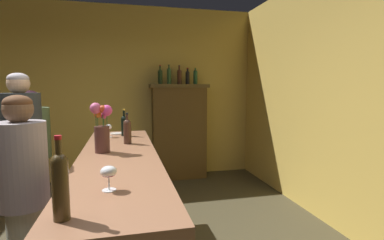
{
  "coord_description": "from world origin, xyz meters",
  "views": [
    {
      "loc": [
        0.45,
        -1.99,
        1.58
      ],
      "look_at": [
        1.08,
        0.71,
        1.27
      ],
      "focal_mm": 27.19,
      "sensor_mm": 36.0,
      "label": 1
    }
  ],
  "objects_px": {
    "bar_counter": "(120,219)",
    "flower_arrangement": "(102,128)",
    "wine_bottle_pinot": "(124,125)",
    "display_bottle_midleft": "(169,75)",
    "patron_tall": "(23,157)",
    "display_cabinet": "(179,130)",
    "wine_glass_front": "(109,128)",
    "wine_glass_mid": "(109,173)",
    "wine_bottle_syrah": "(60,183)",
    "wine_bottle_rose": "(127,130)",
    "display_bottle_left": "(160,76)",
    "display_bottle_center": "(179,76)",
    "patron_by_cabinet": "(33,153)",
    "cheese_plate": "(117,134)",
    "display_bottle_right": "(195,76)",
    "display_bottle_midright": "(188,77)",
    "patron_redhead": "(24,196)"
  },
  "relations": [
    {
      "from": "display_bottle_center",
      "to": "display_bottle_right",
      "type": "xyz_separation_m",
      "value": [
        0.28,
        0.0,
        -0.01
      ]
    },
    {
      "from": "bar_counter",
      "to": "flower_arrangement",
      "type": "xyz_separation_m",
      "value": [
        -0.13,
        0.13,
        0.72
      ]
    },
    {
      "from": "display_bottle_left",
      "to": "patron_by_cabinet",
      "type": "height_order",
      "value": "display_bottle_left"
    },
    {
      "from": "wine_glass_mid",
      "to": "wine_bottle_syrah",
      "type": "bearing_deg",
      "value": -119.33
    },
    {
      "from": "wine_glass_mid",
      "to": "display_bottle_midleft",
      "type": "xyz_separation_m",
      "value": [
        0.84,
        3.4,
        0.64
      ]
    },
    {
      "from": "wine_glass_mid",
      "to": "display_bottle_right",
      "type": "distance_m",
      "value": 3.69
    },
    {
      "from": "bar_counter",
      "to": "wine_bottle_pinot",
      "type": "distance_m",
      "value": 1.13
    },
    {
      "from": "display_cabinet",
      "to": "wine_bottle_pinot",
      "type": "height_order",
      "value": "display_cabinet"
    },
    {
      "from": "display_cabinet",
      "to": "wine_bottle_rose",
      "type": "relative_size",
      "value": 5.59
    },
    {
      "from": "patron_redhead",
      "to": "display_bottle_left",
      "type": "bearing_deg",
      "value": 27.02
    },
    {
      "from": "wine_bottle_syrah",
      "to": "patron_redhead",
      "type": "distance_m",
      "value": 1.07
    },
    {
      "from": "display_cabinet",
      "to": "display_bottle_left",
      "type": "bearing_deg",
      "value": 180.0
    },
    {
      "from": "wine_bottle_pinot",
      "to": "display_bottle_midright",
      "type": "height_order",
      "value": "display_bottle_midright"
    },
    {
      "from": "wine_glass_front",
      "to": "wine_glass_mid",
      "type": "height_order",
      "value": "wine_glass_front"
    },
    {
      "from": "display_cabinet",
      "to": "wine_glass_front",
      "type": "bearing_deg",
      "value": -122.08
    },
    {
      "from": "wine_bottle_rose",
      "to": "display_bottle_left",
      "type": "bearing_deg",
      "value": 74.82
    },
    {
      "from": "wine_bottle_pinot",
      "to": "flower_arrangement",
      "type": "bearing_deg",
      "value": -102.59
    },
    {
      "from": "wine_bottle_rose",
      "to": "wine_glass_front",
      "type": "relative_size",
      "value": 2.09
    },
    {
      "from": "wine_glass_mid",
      "to": "flower_arrangement",
      "type": "height_order",
      "value": "flower_arrangement"
    },
    {
      "from": "wine_glass_front",
      "to": "wine_glass_mid",
      "type": "xyz_separation_m",
      "value": [
        0.08,
        -1.66,
        -0.01
      ]
    },
    {
      "from": "wine_glass_front",
      "to": "bar_counter",
      "type": "bearing_deg",
      "value": -82.79
    },
    {
      "from": "wine_glass_mid",
      "to": "display_bottle_center",
      "type": "bearing_deg",
      "value": 73.29
    },
    {
      "from": "display_cabinet",
      "to": "patron_tall",
      "type": "distance_m",
      "value": 2.7
    },
    {
      "from": "display_bottle_midleft",
      "to": "patron_tall",
      "type": "height_order",
      "value": "display_bottle_midleft"
    },
    {
      "from": "cheese_plate",
      "to": "display_bottle_right",
      "type": "bearing_deg",
      "value": 49.7
    },
    {
      "from": "display_bottle_right",
      "to": "wine_glass_front",
      "type": "bearing_deg",
      "value": -128.44
    },
    {
      "from": "display_bottle_midright",
      "to": "patron_by_cabinet",
      "type": "distance_m",
      "value": 2.64
    },
    {
      "from": "flower_arrangement",
      "to": "cheese_plate",
      "type": "relative_size",
      "value": 2.83
    },
    {
      "from": "display_bottle_center",
      "to": "patron_tall",
      "type": "relative_size",
      "value": 0.19
    },
    {
      "from": "wine_glass_mid",
      "to": "display_bottle_left",
      "type": "height_order",
      "value": "display_bottle_left"
    },
    {
      "from": "display_bottle_midright",
      "to": "display_bottle_midleft",
      "type": "bearing_deg",
      "value": 180.0
    },
    {
      "from": "wine_glass_front",
      "to": "wine_glass_mid",
      "type": "bearing_deg",
      "value": -87.37
    },
    {
      "from": "wine_bottle_syrah",
      "to": "wine_bottle_pinot",
      "type": "distance_m",
      "value": 2.04
    },
    {
      "from": "wine_bottle_rose",
      "to": "display_bottle_right",
      "type": "xyz_separation_m",
      "value": [
        1.19,
        2.14,
        0.59
      ]
    },
    {
      "from": "bar_counter",
      "to": "display_bottle_midright",
      "type": "relative_size",
      "value": 9.21
    },
    {
      "from": "display_bottle_center",
      "to": "patron_by_cabinet",
      "type": "relative_size",
      "value": 0.21
    },
    {
      "from": "wine_bottle_rose",
      "to": "cheese_plate",
      "type": "xyz_separation_m",
      "value": [
        -0.11,
        0.61,
        -0.12
      ]
    },
    {
      "from": "display_bottle_right",
      "to": "display_bottle_left",
      "type": "bearing_deg",
      "value": 180.0
    },
    {
      "from": "display_bottle_right",
      "to": "patron_tall",
      "type": "xyz_separation_m",
      "value": [
        -2.13,
        -1.97,
        -0.83
      ]
    },
    {
      "from": "bar_counter",
      "to": "patron_redhead",
      "type": "bearing_deg",
      "value": -164.37
    },
    {
      "from": "patron_tall",
      "to": "cheese_plate",
      "type": "bearing_deg",
      "value": 72.65
    },
    {
      "from": "display_bottle_center",
      "to": "patron_tall",
      "type": "bearing_deg",
      "value": -133.22
    },
    {
      "from": "display_cabinet",
      "to": "wine_glass_front",
      "type": "relative_size",
      "value": 11.69
    },
    {
      "from": "bar_counter",
      "to": "flower_arrangement",
      "type": "bearing_deg",
      "value": 134.23
    },
    {
      "from": "display_bottle_midleft",
      "to": "display_bottle_right",
      "type": "bearing_deg",
      "value": -0.0
    },
    {
      "from": "cheese_plate",
      "to": "wine_glass_mid",
      "type": "bearing_deg",
      "value": -90.01
    },
    {
      "from": "wine_bottle_syrah",
      "to": "wine_glass_front",
      "type": "relative_size",
      "value": 2.44
    },
    {
      "from": "bar_counter",
      "to": "wine_glass_front",
      "type": "relative_size",
      "value": 18.27
    },
    {
      "from": "wine_glass_front",
      "to": "display_bottle_center",
      "type": "xyz_separation_m",
      "value": [
        1.1,
        1.73,
        0.62
      ]
    },
    {
      "from": "wine_bottle_pinot",
      "to": "wine_glass_mid",
      "type": "xyz_separation_m",
      "value": [
        -0.09,
        -1.72,
        -0.03
      ]
    }
  ]
}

